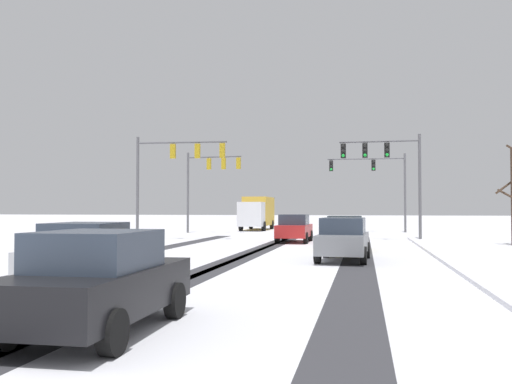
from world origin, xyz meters
name	(u,v)px	position (x,y,z in m)	size (l,w,h in m)	color
wheel_track_left_lane	(243,259)	(0.72, 15.45, 0.00)	(0.80, 33.99, 0.01)	#38383D
wheel_track_right_lane	(358,261)	(5.11, 15.45, 0.00)	(1.18, 33.99, 0.01)	#38383D
wheel_track_center	(232,259)	(0.25, 15.45, 0.00)	(0.75, 33.99, 0.01)	#38383D
wheel_track_oncoming	(119,257)	(-4.46, 15.45, 0.00)	(1.04, 33.99, 0.01)	#38383D
sidewalk_kerb_right	(512,267)	(10.08, 13.91, 0.06)	(4.00, 33.99, 0.12)	white
traffic_signal_near_right	(387,163)	(6.76, 28.89, 4.75)	(4.91, 0.39, 6.50)	#56565B
traffic_signal_far_left	(209,174)	(-6.88, 36.80, 4.74)	(4.61, 0.56, 6.50)	#56565B
traffic_signal_far_right	(377,176)	(6.46, 40.80, 4.66)	(6.42, 0.59, 6.50)	#56565B
traffic_signal_near_left	(173,164)	(-6.38, 27.04, 4.78)	(5.84, 0.62, 6.50)	#56565B
car_red_lead	(294,228)	(1.36, 26.24, 0.82)	(1.87, 4.12, 1.62)	red
car_yellow_cab_second	(345,233)	(4.45, 20.91, 0.82)	(1.89, 4.13, 1.62)	yellow
car_grey_third	(343,239)	(4.58, 15.46, 0.82)	(2.00, 4.18, 1.62)	slate
car_silver_fourth	(87,255)	(-1.44, 7.27, 0.82)	(2.01, 4.19, 1.62)	#B7BABF
car_black_fifth	(99,281)	(1.21, 2.78, 0.82)	(1.88, 4.13, 1.62)	black
box_truck_delivery	(257,212)	(-4.24, 43.47, 1.63)	(2.40, 7.44, 3.02)	silver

